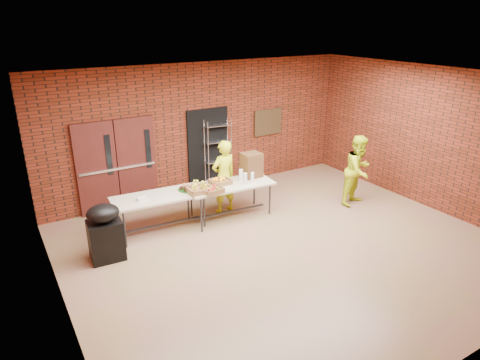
% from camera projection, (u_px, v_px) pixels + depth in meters
% --- Properties ---
extents(room, '(8.08, 7.08, 3.28)m').
position_uv_depth(room, '(290.00, 170.00, 7.69)').
color(room, olive).
rests_on(room, ground).
extents(double_doors, '(1.78, 0.12, 2.10)m').
position_uv_depth(double_doors, '(117.00, 166.00, 9.57)').
color(double_doors, '#471814').
rests_on(double_doors, room).
extents(dark_doorway, '(1.10, 0.06, 2.10)m').
position_uv_depth(dark_doorway, '(208.00, 150.00, 10.70)').
color(dark_doorway, black).
rests_on(dark_doorway, room).
extents(bronze_plaque, '(0.85, 0.04, 0.70)m').
position_uv_depth(bronze_plaque, '(268.00, 122.00, 11.38)').
color(bronze_plaque, '#382816').
rests_on(bronze_plaque, room).
extents(wire_rack, '(0.69, 0.28, 1.84)m').
position_uv_depth(wire_rack, '(218.00, 155.00, 10.74)').
color(wire_rack, silver).
rests_on(wire_rack, room).
extents(table_left, '(1.96, 0.93, 0.78)m').
position_uv_depth(table_left, '(159.00, 199.00, 8.68)').
color(table_left, '#C6B297').
rests_on(table_left, room).
extents(table_right, '(1.97, 0.94, 0.79)m').
position_uv_depth(table_right, '(230.00, 187.00, 9.28)').
color(table_right, '#C6B297').
rests_on(table_right, room).
extents(basket_bananas, '(0.48, 0.38, 0.15)m').
position_uv_depth(basket_bananas, '(200.00, 189.00, 8.80)').
color(basket_bananas, '#94613B').
rests_on(basket_bananas, table_right).
extents(basket_oranges, '(0.44, 0.34, 0.14)m').
position_uv_depth(basket_oranges, '(220.00, 182.00, 9.23)').
color(basket_oranges, '#94613B').
rests_on(basket_oranges, table_right).
extents(basket_apples, '(0.40, 0.31, 0.13)m').
position_uv_depth(basket_apples, '(213.00, 190.00, 8.80)').
color(basket_apples, '#94613B').
rests_on(basket_apples, table_right).
extents(muffin_tray, '(0.43, 0.43, 0.11)m').
position_uv_depth(muffin_tray, '(188.00, 188.00, 8.95)').
color(muffin_tray, '#134412').
rests_on(muffin_tray, table_left).
extents(napkin_box, '(0.19, 0.13, 0.06)m').
position_uv_depth(napkin_box, '(142.00, 199.00, 8.43)').
color(napkin_box, silver).
rests_on(napkin_box, table_left).
extents(coffee_dispenser, '(0.42, 0.37, 0.55)m').
position_uv_depth(coffee_dispenser, '(251.00, 165.00, 9.60)').
color(coffee_dispenser, '#55341D').
rests_on(coffee_dispenser, table_right).
extents(cup_stack_front, '(0.08, 0.08, 0.25)m').
position_uv_depth(cup_stack_front, '(245.00, 178.00, 9.22)').
color(cup_stack_front, silver).
rests_on(cup_stack_front, table_right).
extents(cup_stack_mid, '(0.07, 0.07, 0.22)m').
position_uv_depth(cup_stack_mid, '(252.00, 177.00, 9.31)').
color(cup_stack_mid, silver).
rests_on(cup_stack_mid, table_right).
extents(cup_stack_back, '(0.09, 0.09, 0.27)m').
position_uv_depth(cup_stack_back, '(241.00, 175.00, 9.38)').
color(cup_stack_back, silver).
rests_on(cup_stack_back, table_right).
extents(covered_grill, '(0.63, 0.53, 1.08)m').
position_uv_depth(covered_grill, '(105.00, 232.00, 7.71)').
color(covered_grill, black).
rests_on(covered_grill, room).
extents(volunteer_woman, '(0.66, 0.48, 1.68)m').
position_uv_depth(volunteer_woman, '(224.00, 177.00, 9.52)').
color(volunteer_woman, '#CADC18').
rests_on(volunteer_woman, room).
extents(volunteer_man, '(0.94, 0.81, 1.66)m').
position_uv_depth(volunteer_man, '(359.00, 170.00, 9.96)').
color(volunteer_man, '#CADC18').
rests_on(volunteer_man, room).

